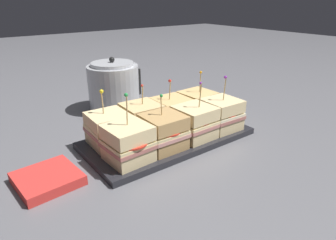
% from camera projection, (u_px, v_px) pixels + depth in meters
% --- Properties ---
extents(ground_plane, '(6.00, 6.00, 0.00)m').
position_uv_depth(ground_plane, '(168.00, 141.00, 0.92)').
color(ground_plane, slate).
extents(serving_platter, '(0.50, 0.25, 0.02)m').
position_uv_depth(serving_platter, '(168.00, 138.00, 0.91)').
color(serving_platter, '#232328').
rests_on(serving_platter, ground_plane).
extents(sandwich_front_far_left, '(0.12, 0.12, 0.18)m').
position_uv_depth(sandwich_front_far_left, '(128.00, 143.00, 0.76)').
color(sandwich_front_far_left, beige).
rests_on(sandwich_front_far_left, serving_platter).
extents(sandwich_front_center_left, '(0.11, 0.11, 0.15)m').
position_uv_depth(sandwich_front_center_left, '(163.00, 132.00, 0.82)').
color(sandwich_front_center_left, tan).
rests_on(sandwich_front_center_left, serving_platter).
extents(sandwich_front_center_right, '(0.11, 0.11, 0.17)m').
position_uv_depth(sandwich_front_center_right, '(195.00, 122.00, 0.88)').
color(sandwich_front_center_right, beige).
rests_on(sandwich_front_center_right, serving_platter).
extents(sandwich_front_far_right, '(0.11, 0.11, 0.17)m').
position_uv_depth(sandwich_front_far_right, '(221.00, 114.00, 0.94)').
color(sandwich_front_far_right, beige).
rests_on(sandwich_front_far_right, serving_platter).
extents(sandwich_back_far_left, '(0.11, 0.11, 0.16)m').
position_uv_depth(sandwich_back_far_left, '(109.00, 129.00, 0.84)').
color(sandwich_back_far_left, beige).
rests_on(sandwich_back_far_left, serving_platter).
extents(sandwich_back_center_left, '(0.11, 0.11, 0.16)m').
position_uv_depth(sandwich_back_center_left, '(142.00, 120.00, 0.90)').
color(sandwich_back_center_left, '#DBB77A').
rests_on(sandwich_back_center_left, serving_platter).
extents(sandwich_back_center_right, '(0.11, 0.11, 0.16)m').
position_uv_depth(sandwich_back_center_right, '(172.00, 112.00, 0.96)').
color(sandwich_back_center_right, tan).
rests_on(sandwich_back_center_right, serving_platter).
extents(sandwich_back_far_right, '(0.11, 0.11, 0.16)m').
position_uv_depth(sandwich_back_far_right, '(197.00, 105.00, 1.03)').
color(sandwich_back_far_right, tan).
rests_on(sandwich_back_far_right, serving_platter).
extents(kettle_steel, '(0.21, 0.19, 0.20)m').
position_uv_depth(kettle_steel, '(113.00, 87.00, 1.13)').
color(kettle_steel, '#B7BABF').
rests_on(kettle_steel, ground_plane).
extents(napkin_stack, '(0.15, 0.15, 0.02)m').
position_uv_depth(napkin_stack, '(48.00, 179.00, 0.70)').
color(napkin_stack, red).
rests_on(napkin_stack, ground_plane).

